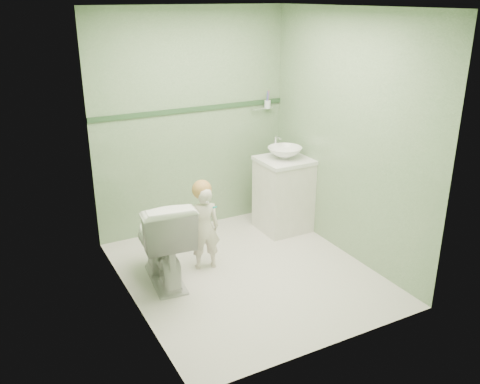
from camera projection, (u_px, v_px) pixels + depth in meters
ground at (247, 273)px, 4.93m from camera, size 2.50×2.50×0.00m
room_shell at (248, 153)px, 4.50m from camera, size 2.50×2.54×2.40m
trim_stripe at (192, 109)px, 5.47m from camera, size 2.20×0.02×0.05m
vanity at (283, 195)px, 5.73m from camera, size 0.52×0.50×0.80m
counter at (285, 160)px, 5.59m from camera, size 0.54×0.52×0.04m
basin at (285, 153)px, 5.56m from camera, size 0.37×0.37×0.13m
faucet at (276, 142)px, 5.68m from camera, size 0.03×0.13×0.18m
cup_holder at (267, 104)px, 5.82m from camera, size 0.26×0.07×0.21m
toilet at (162, 239)px, 4.67m from camera, size 0.56×0.87×0.84m
toddler at (204, 228)px, 4.89m from camera, size 0.34×0.26×0.83m
hair_cap at (202, 190)px, 4.78m from camera, size 0.19×0.19×0.19m
teal_toothbrush at (214, 207)px, 4.71m from camera, size 0.11×0.14×0.08m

